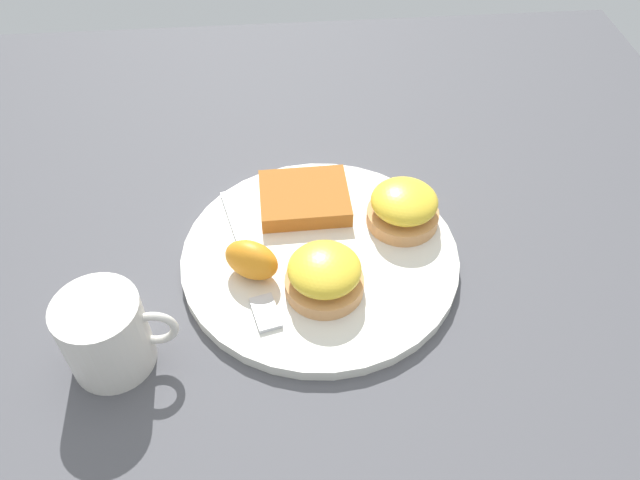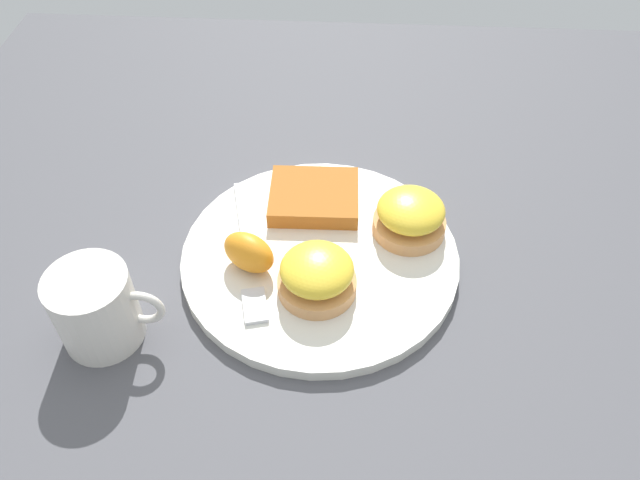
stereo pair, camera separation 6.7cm
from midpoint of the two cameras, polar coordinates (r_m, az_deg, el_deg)
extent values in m
plane|color=#4C4C51|center=(0.70, -2.76, -2.06)|extent=(1.10, 1.10, 0.00)
cylinder|color=silver|center=(0.69, -2.78, -1.68)|extent=(0.31, 0.31, 0.01)
cylinder|color=tan|center=(0.65, -2.31, -4.20)|extent=(0.08, 0.08, 0.02)
ellipsoid|color=yellow|center=(0.63, -2.37, -2.82)|extent=(0.08, 0.08, 0.03)
cylinder|color=tan|center=(0.72, 4.89, 2.03)|extent=(0.08, 0.08, 0.02)
ellipsoid|color=yellow|center=(0.70, 5.02, 3.43)|extent=(0.08, 0.08, 0.03)
cube|color=#A75F22|center=(0.74, -4.06, 3.73)|extent=(0.11, 0.09, 0.02)
ellipsoid|color=orange|center=(0.66, -9.20, -1.97)|extent=(0.07, 0.06, 0.04)
cube|color=silver|center=(0.73, -10.40, 1.29)|extent=(0.04, 0.11, 0.00)
cube|color=silver|center=(0.64, -8.03, -6.77)|extent=(0.03, 0.05, 0.00)
cylinder|color=silver|center=(0.63, -22.02, -8.19)|extent=(0.08, 0.08, 0.08)
torus|color=silver|center=(0.61, -18.01, -7.87)|extent=(0.05, 0.01, 0.05)
camera|label=1|loc=(0.03, -92.87, -3.04)|focal=35.00mm
camera|label=2|loc=(0.03, 87.13, 3.04)|focal=35.00mm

